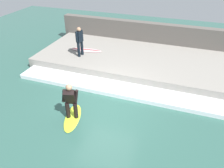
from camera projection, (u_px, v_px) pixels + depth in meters
ground_plane at (107, 107)px, 8.90m from camera, size 28.00×28.00×0.00m
concrete_ledge at (132, 60)px, 11.95m from camera, size 4.40×10.15×0.53m
back_wall at (143, 35)px, 13.59m from camera, size 0.50×10.66×1.68m
wave_foam_crest at (116, 89)px, 9.85m from camera, size 1.08×9.64×0.20m
surfboard_riding at (73, 118)px, 8.30m from camera, size 1.70×0.96×0.06m
surfer_riding at (70, 100)px, 7.85m from camera, size 0.52×0.63×1.46m
surfer_waiting_near at (80, 40)px, 11.36m from camera, size 0.52×0.29×1.56m
surfboard_waiting_near at (86, 50)px, 12.39m from camera, size 0.67×1.85×0.07m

